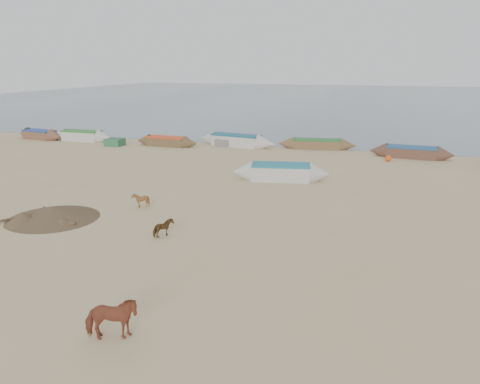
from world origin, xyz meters
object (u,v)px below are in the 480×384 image
(cow_adult, at_px, (111,319))
(calf_front, at_px, (140,200))
(calf_right, at_px, (164,228))
(near_canoe, at_px, (281,172))

(cow_adult, xyz_separation_m, calf_front, (-4.87, 10.11, -0.20))
(calf_right, distance_m, near_canoe, 10.85)
(calf_front, relative_size, calf_right, 1.03)
(calf_front, bearing_deg, cow_adult, 25.30)
(cow_adult, relative_size, near_canoe, 0.23)
(cow_adult, bearing_deg, near_canoe, -24.19)
(calf_front, height_order, near_canoe, near_canoe)
(calf_front, bearing_deg, calf_right, 40.91)
(cow_adult, distance_m, calf_right, 7.16)
(calf_front, distance_m, calf_right, 4.31)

